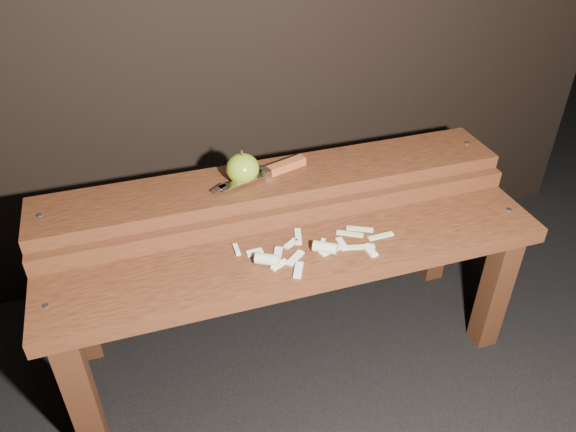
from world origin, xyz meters
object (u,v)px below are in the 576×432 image
object	(u,v)px
apple	(243,168)
knife	(275,170)
bench_front_tier	(304,278)
bench_rear_tier	(276,205)

from	to	relation	value
apple	knife	xyz separation A→B (m)	(0.09, 0.01, -0.03)
bench_front_tier	apple	bearing A→B (deg)	109.43
bench_front_tier	bench_rear_tier	size ratio (longest dim) A/B	1.00
apple	knife	distance (m)	0.09
bench_rear_tier	knife	xyz separation A→B (m)	(0.01, 0.02, 0.10)
bench_front_tier	bench_rear_tier	distance (m)	0.23
bench_front_tier	bench_rear_tier	xyz separation A→B (m)	(0.00, 0.23, 0.06)
bench_rear_tier	apple	world-z (taller)	apple
knife	apple	bearing A→B (deg)	-172.12
bench_front_tier	apple	world-z (taller)	apple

